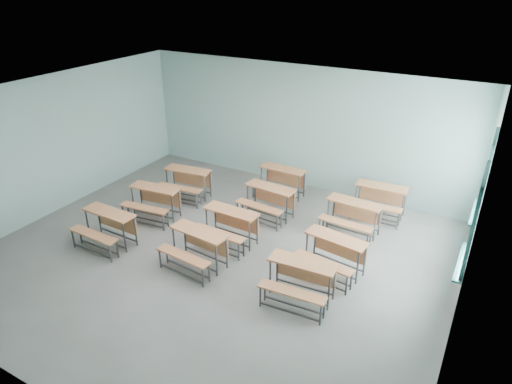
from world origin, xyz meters
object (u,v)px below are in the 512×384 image
desk_unit_r2c0 (186,180)px  desk_unit_r3c2 (380,197)px  desk_unit_r1c1 (229,223)px  desk_unit_r0c1 (196,244)px  desk_unit_r1c0 (153,198)px  desk_unit_r3c1 (281,178)px  desk_unit_r2c2 (352,213)px  desk_unit_r1c2 (333,250)px  desk_unit_r0c0 (107,224)px  desk_unit_r2c1 (268,198)px  desk_unit_r0c2 (300,277)px

desk_unit_r2c0 → desk_unit_r3c2: 4.76m
desk_unit_r1c1 → desk_unit_r2c0: same height
desk_unit_r0c1 → desk_unit_r1c0: same height
desk_unit_r1c0 → desk_unit_r3c1: size_ratio=1.05×
desk_unit_r0c1 → desk_unit_r3c2: 4.55m
desk_unit_r2c2 → desk_unit_r3c1: (-2.19, 0.90, 0.00)m
desk_unit_r2c0 → desk_unit_r3c1: 2.40m
desk_unit_r1c2 → desk_unit_r3c1: bearing=141.1°
desk_unit_r0c0 → desk_unit_r2c1: 3.61m
desk_unit_r2c1 → desk_unit_r3c2: 2.62m
desk_unit_r0c2 → desk_unit_r3c1: same height
desk_unit_r0c0 → desk_unit_r0c1: (2.09, 0.28, 0.00)m
desk_unit_r0c2 → desk_unit_r3c2: (0.35, 3.73, 0.00)m
desk_unit_r2c0 → desk_unit_r2c2: size_ratio=1.04×
desk_unit_r1c1 → desk_unit_r3c2: size_ratio=0.99×
desk_unit_r0c0 → desk_unit_r3c1: size_ratio=0.99×
desk_unit_r0c0 → desk_unit_r2c2: bearing=35.5°
desk_unit_r3c1 → desk_unit_r1c0: bearing=-128.6°
desk_unit_r1c0 → desk_unit_r1c2: size_ratio=0.99×
desk_unit_r1c0 → desk_unit_r1c2: (4.43, -0.02, 0.00)m
desk_unit_r1c1 → desk_unit_r2c2: 2.70m
desk_unit_r1c2 → desk_unit_r2c0: 4.57m
desk_unit_r0c0 → desk_unit_r2c2: same height
desk_unit_r0c2 → desk_unit_r1c0: bearing=162.1°
desk_unit_r0c1 → desk_unit_r3c1: bearing=94.2°
desk_unit_r0c1 → desk_unit_r3c1: size_ratio=1.03×
desk_unit_r0c1 → desk_unit_r1c1: (0.11, 1.01, 0.00)m
desk_unit_r0c0 → desk_unit_r1c0: size_ratio=0.95×
desk_unit_r2c1 → desk_unit_r2c2: size_ratio=1.02×
desk_unit_r0c0 → desk_unit_r2c0: size_ratio=0.94×
desk_unit_r0c2 → desk_unit_r2c2: 2.63m
desk_unit_r0c0 → desk_unit_r1c0: (0.06, 1.39, 0.00)m
desk_unit_r1c2 → desk_unit_r2c2: (-0.15, 1.58, 0.00)m
desk_unit_r1c0 → desk_unit_r1c1: bearing=-9.3°
desk_unit_r1c0 → desk_unit_r3c1: (2.09, 2.46, 0.00)m
desk_unit_r3c2 → desk_unit_r3c1: bearing=-177.9°
desk_unit_r1c1 → desk_unit_r3c1: same height
desk_unit_r2c2 → desk_unit_r3c1: 2.37m
desk_unit_r0c1 → desk_unit_r2c2: bearing=55.0°
desk_unit_r2c1 → desk_unit_r3c1: bearing=106.5°
desk_unit_r1c0 → desk_unit_r0c2: bearing=-21.1°
desk_unit_r0c2 → desk_unit_r2c2: same height
desk_unit_r0c2 → desk_unit_r2c1: 3.06m
desk_unit_r1c2 → desk_unit_r1c0: bearing=-172.6°
desk_unit_r2c2 → desk_unit_r0c0: bearing=-142.4°
desk_unit_r1c2 → desk_unit_r0c2: bearing=-93.4°
desk_unit_r2c0 → desk_unit_r2c1: size_ratio=1.02×
desk_unit_r0c0 → desk_unit_r1c2: size_ratio=0.94×
desk_unit_r1c0 → desk_unit_r2c2: bearing=13.2°
desk_unit_r0c0 → desk_unit_r3c1: same height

